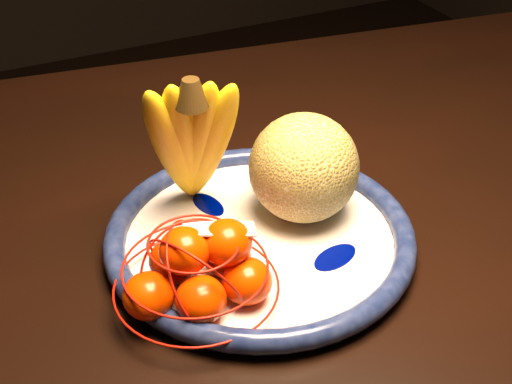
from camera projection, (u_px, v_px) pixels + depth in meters
name	position (u px, v px, depth m)	size (l,w,h in m)	color
dining_table	(312.00, 254.00, 0.94)	(1.70, 1.16, 0.80)	black
fruit_bowl	(260.00, 237.00, 0.81)	(0.35, 0.35, 0.03)	white
cantaloupe	(304.00, 168.00, 0.81)	(0.13, 0.13, 0.13)	olive
banana_bunch	(191.00, 136.00, 0.79)	(0.13, 0.13, 0.21)	yellow
mandarin_bag	(200.00, 270.00, 0.71)	(0.22, 0.22, 0.11)	#FF3003
price_tag	(219.00, 229.00, 0.70)	(0.07, 0.03, 0.00)	white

